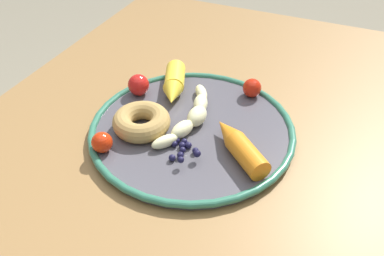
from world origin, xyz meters
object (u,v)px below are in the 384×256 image
Objects in this scene: carrot_orange at (239,145)px; tomato_far at (252,88)px; banana at (192,116)px; donut at (141,121)px; plate at (192,129)px; tomato_near at (102,142)px; dining_table at (199,161)px; carrot_yellow at (174,84)px; blueberry_pile at (184,149)px; tomato_mid at (139,85)px.

carrot_orange is 0.16m from tomato_far.
donut is at bearing 126.57° from banana.
plate is 10.41× the size of tomato_near.
dining_table is 8.16× the size of carrot_yellow.
tomato_far reaches higher than tomato_near.
dining_table is 0.16m from carrot_yellow.
donut is 0.09m from blueberry_pile.
donut is at bearing -148.43° from tomato_mid.
dining_table is 4.93× the size of banana.
carrot_yellow is 0.07m from tomato_mid.
banana is (0.02, 0.01, 0.02)m from plate.
tomato_near is (-0.11, 0.11, 0.02)m from plate.
plate is 0.02m from banana.
tomato_mid is at bearing 111.59° from tomato_far.
blueberry_pile is at bearing 165.21° from tomato_far.
tomato_mid reaches higher than tomato_near.
plate is 0.15m from tomato_near.
tomato_mid is at bearing 72.73° from banana.
carrot_yellow is (0.12, 0.16, 0.00)m from carrot_orange.
tomato_far is at bearing -39.73° from donut.
blueberry_pile is 0.20m from tomato_far.
tomato_mid is (0.06, 0.13, 0.02)m from plate.
tomato_near is 0.84× the size of tomato_mid.
carrot_yellow is 0.15m from tomato_far.
carrot_yellow is (0.04, 0.07, 0.14)m from dining_table.
tomato_mid is at bearing 8.83° from tomato_near.
plate is 0.06m from blueberry_pile.
carrot_orange is at bearing -170.36° from tomato_far.
tomato_near is at bearing 110.70° from blueberry_pile.
banana is 0.14m from tomato_far.
plate is 0.11m from carrot_yellow.
tomato_far is (0.16, 0.03, 0.00)m from carrot_orange.
banana is 2.08× the size of donut.
tomato_far is at bearing 9.64° from carrot_orange.
banana is (-0.03, -0.00, 0.14)m from dining_table.
plate is at bearing -112.63° from tomato_mid.
plate is 0.14m from tomato_mid.
carrot_yellow is at bearing -9.82° from tomato_near.
banana is at bearing -39.20° from tomato_near.
tomato_far is (0.24, -0.17, 0.00)m from tomato_near.
carrot_orange is at bearing -124.96° from carrot_yellow.
tomato_mid reaches higher than plate.
banana is at bearing -53.43° from donut.
carrot_orange is at bearing -128.79° from dining_table.
tomato_mid reaches higher than dining_table.
plate is at bearing -158.54° from banana.
blueberry_pile is at bearing -166.56° from banana.
donut reaches higher than plate.
tomato_near is (-0.08, 0.20, -0.00)m from carrot_orange.
carrot_yellow is (0.07, 0.07, 0.01)m from banana.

